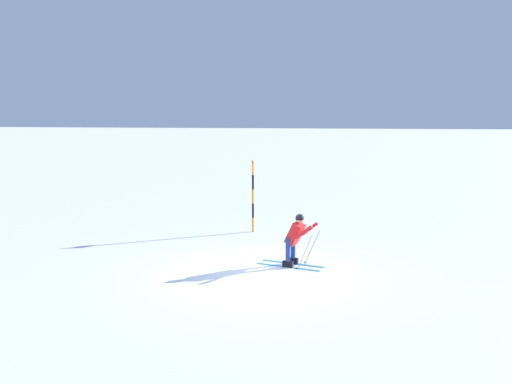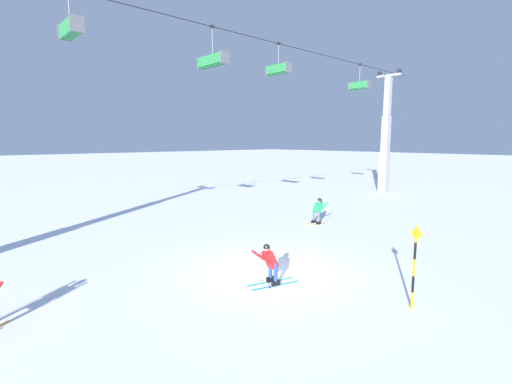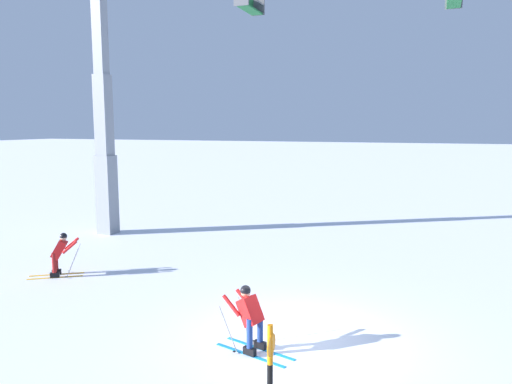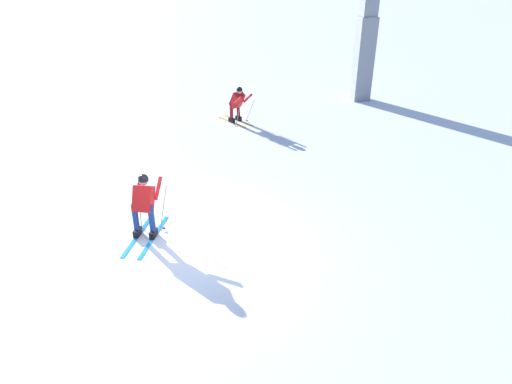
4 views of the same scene
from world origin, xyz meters
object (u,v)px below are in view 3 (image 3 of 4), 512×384
Objects in this scene: skier_carving_main at (250,315)px; skier_distant_uphill at (60,252)px; chairlift_seat_nearest at (248,2)px; lift_tower_near at (104,130)px.

skier_carving_main is 8.07m from skier_distant_uphill.
skier_distant_uphill is (-4.27, -5.72, -8.59)m from chairlift_seat_nearest.
skier_carving_main is 12.49m from chairlift_seat_nearest.
lift_tower_near is 5.88× the size of chairlift_seat_nearest.
skier_carving_main is at bearing -68.49° from chairlift_seat_nearest.
skier_carving_main is 0.98× the size of chairlift_seat_nearest.
lift_tower_near is at bearing 113.73° from skier_distant_uphill.
chairlift_seat_nearest reaches higher than skier_distant_uphill.
chairlift_seat_nearest is 1.14× the size of skier_distant_uphill.
lift_tower_near reaches higher than chairlift_seat_nearest.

